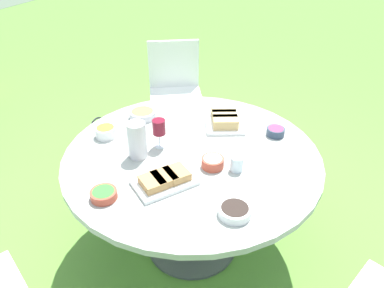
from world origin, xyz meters
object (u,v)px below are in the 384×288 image
Objects in this scene: wine_glass at (159,128)px; dining_table at (192,168)px; chair_near_left at (175,86)px; water_pitcher at (137,140)px; handbag at (100,142)px.

dining_table is at bearing -83.00° from wine_glass.
chair_near_left is 4.34× the size of water_pitcher.
water_pitcher is at bearing -159.35° from chair_near_left.
chair_near_left is at bearing -38.97° from handbag.
water_pitcher is 1.35m from handbag.
chair_near_left is 1.28m from wine_glass.
water_pitcher reaches higher than handbag.
dining_table reaches higher than handbag.
dining_table is 6.89× the size of water_pitcher.
dining_table is 1.32m from chair_near_left.
dining_table is 0.36m from water_pitcher.
chair_near_left is at bearing 33.24° from dining_table.
water_pitcher is 0.14m from wine_glass.
dining_table is 3.84× the size of handbag.
water_pitcher is at bearing -127.15° from handbag.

